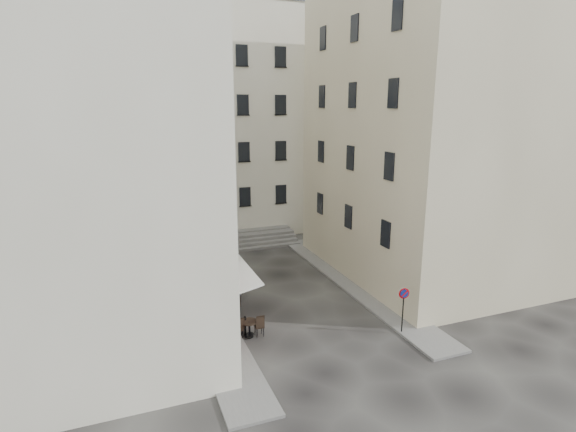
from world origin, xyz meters
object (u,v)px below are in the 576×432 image
no_parking_sign (404,302)px  pedestrian (236,298)px  bistro_table_a (249,328)px  bistro_table_b (250,326)px

no_parking_sign → pedestrian: size_ratio=1.39×
no_parking_sign → pedestrian: (-6.70, 4.95, -0.81)m
no_parking_sign → bistro_table_a: size_ratio=1.67×
bistro_table_a → pedestrian: pedestrian is taller
no_parking_sign → bistro_table_b: no_parking_sign is taller
bistro_table_a → bistro_table_b: size_ratio=1.04×
bistro_table_b → bistro_table_a: bearing=-115.2°
bistro_table_a → pedestrian: bearing=87.7°
no_parking_sign → bistro_table_b: size_ratio=1.73×
pedestrian → no_parking_sign: bearing=138.9°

